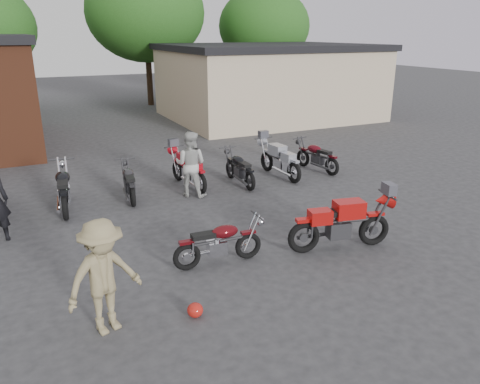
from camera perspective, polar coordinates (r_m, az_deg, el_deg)
name	(u,v)px	position (r m, az deg, el deg)	size (l,w,h in m)	color
ground	(254,270)	(9.20, 1.70, -9.46)	(90.00, 90.00, 0.00)	#2F2F31
stucco_building	(268,84)	(25.46, 3.39, 13.02)	(10.00, 8.00, 3.50)	tan
tree_2	(147,31)	(30.19, -11.32, 18.68)	(7.04, 7.04, 8.80)	#194211
tree_3	(264,41)	(33.15, 2.91, 17.96)	(6.08, 6.08, 7.60)	#194211
vintage_motorcycle	(220,240)	(9.20, -2.47, -5.88)	(1.77, 0.58, 1.03)	#4E090E
sportbike	(342,221)	(10.01, 12.36, -3.44)	(2.20, 0.73, 1.28)	red
helmet	(195,310)	(7.82, -5.49, -14.14)	(0.26, 0.26, 0.24)	#B11A12
person_light	(191,164)	(12.98, -6.05, 3.39)	(0.89, 0.69, 1.83)	#B1B2AD
person_tan	(104,277)	(7.36, -16.28, -9.92)	(1.19, 0.68, 1.83)	#908159
row_bike_2	(64,186)	(12.83, -20.71, 0.67)	(2.13, 0.70, 1.24)	black
row_bike_3	(129,180)	(13.16, -13.39, 1.41)	(1.81, 0.60, 1.05)	#242326
row_bike_4	(188,167)	(13.87, -6.38, 2.99)	(2.02, 0.67, 1.17)	red
row_bike_5	(239,167)	(14.03, -0.08, 3.10)	(1.86, 0.61, 1.08)	black
row_bike_6	(279,158)	(14.81, 4.82, 4.15)	(2.08, 0.69, 1.21)	#9C9FAA
row_bike_7	(317,155)	(15.63, 9.31, 4.50)	(1.86, 0.61, 1.08)	#4B0911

